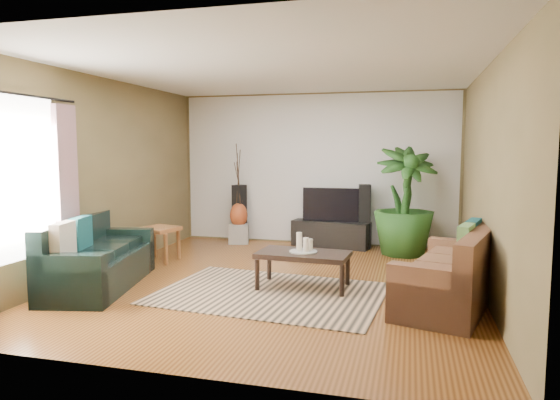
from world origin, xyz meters
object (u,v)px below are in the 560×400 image
(coffee_table, at_px, (303,270))
(side_table, at_px, (160,244))
(television, at_px, (331,205))
(pedestal, at_px, (239,233))
(vase, at_px, (239,215))
(potted_plant, at_px, (404,201))
(sofa_left, at_px, (100,253))
(speaker_left, at_px, (239,214))
(sofa_right, at_px, (448,268))
(tv_stand, at_px, (331,234))
(speaker_right, at_px, (364,217))

(coffee_table, height_order, side_table, side_table)
(television, bearing_deg, coffee_table, -88.37)
(pedestal, bearing_deg, vase, 0.00)
(potted_plant, relative_size, side_table, 3.34)
(pedestal, bearing_deg, side_table, -112.38)
(television, bearing_deg, potted_plant, -15.20)
(sofa_left, height_order, potted_plant, potted_plant)
(coffee_table, height_order, television, television)
(sofa_left, height_order, vase, sofa_left)
(television, distance_m, vase, 1.69)
(pedestal, xyz_separation_m, side_table, (-0.69, -1.67, 0.09))
(speaker_left, xyz_separation_m, side_table, (-0.67, -1.77, -0.27))
(potted_plant, relative_size, vase, 3.92)
(sofa_right, distance_m, side_table, 4.28)
(potted_plant, bearing_deg, sofa_right, -78.97)
(speaker_left, distance_m, potted_plant, 2.98)
(coffee_table, distance_m, television, 2.72)
(television, height_order, pedestal, television)
(coffee_table, bearing_deg, sofa_right, -4.93)
(sofa_right, xyz_separation_m, tv_stand, (-1.75, 2.93, -0.20))
(coffee_table, xyz_separation_m, tv_stand, (-0.08, 2.67, -0.00))
(vase, relative_size, side_table, 0.85)
(coffee_table, xyz_separation_m, speaker_left, (-1.77, 2.67, 0.30))
(coffee_table, relative_size, vase, 2.48)
(speaker_right, height_order, potted_plant, potted_plant)
(sofa_left, distance_m, pedestal, 3.25)
(side_table, bearing_deg, sofa_left, -90.87)
(vase, bearing_deg, speaker_left, 101.35)
(sofa_right, xyz_separation_m, speaker_right, (-1.17, 2.93, 0.13))
(speaker_left, relative_size, speaker_right, 0.96)
(television, height_order, side_table, television)
(speaker_left, bearing_deg, side_table, -92.78)
(potted_plant, xyz_separation_m, vase, (-2.92, 0.25, -0.37))
(sofa_left, height_order, television, television)
(sofa_right, relative_size, speaker_right, 1.61)
(speaker_left, distance_m, pedestal, 0.37)
(television, bearing_deg, speaker_left, 180.00)
(potted_plant, height_order, pedestal, potted_plant)
(tv_stand, relative_size, potted_plant, 0.77)
(television, height_order, potted_plant, potted_plant)
(coffee_table, xyz_separation_m, pedestal, (-1.75, 2.58, -0.05))
(potted_plant, bearing_deg, coffee_table, -116.56)
(television, bearing_deg, sofa_right, -59.18)
(tv_stand, relative_size, vase, 3.01)
(sofa_left, bearing_deg, television, -48.35)
(sofa_left, distance_m, speaker_left, 3.33)
(sofa_right, bearing_deg, potted_plant, -152.91)
(sofa_left, bearing_deg, pedestal, -24.81)
(coffee_table, distance_m, vase, 3.13)
(tv_stand, xyz_separation_m, speaker_right, (0.58, 0.00, 0.33))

